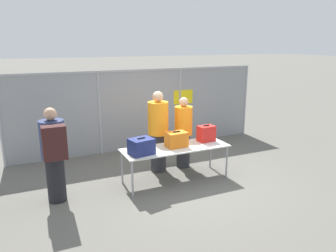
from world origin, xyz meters
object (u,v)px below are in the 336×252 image
(suitcase_orange, at_px, (176,139))
(utility_trailer, at_px, (143,116))
(security_worker_far, at_px, (183,132))
(inspection_table, at_px, (176,149))
(traveler_hooded, at_px, (54,152))
(suitcase_navy, at_px, (141,146))
(suitcase_red, at_px, (206,134))
(security_worker_near, at_px, (158,131))

(suitcase_orange, height_order, utility_trailer, suitcase_orange)
(security_worker_far, bearing_deg, inspection_table, 52.24)
(traveler_hooded, distance_m, utility_trailer, 5.50)
(suitcase_navy, distance_m, suitcase_red, 1.61)
(suitcase_navy, height_order, security_worker_far, security_worker_far)
(suitcase_navy, distance_m, suitcase_orange, 0.84)
(utility_trailer, bearing_deg, traveler_hooded, -127.40)
(traveler_hooded, height_order, utility_trailer, traveler_hooded)
(suitcase_navy, bearing_deg, utility_trailer, 69.05)
(suitcase_navy, relative_size, security_worker_near, 0.28)
(suitcase_red, height_order, security_worker_far, security_worker_far)
(security_worker_near, height_order, security_worker_far, security_worker_near)
(inspection_table, bearing_deg, utility_trailer, 78.12)
(security_worker_far, bearing_deg, suitcase_navy, 30.72)
(suitcase_navy, xyz_separation_m, security_worker_far, (1.31, 0.76, -0.04))
(suitcase_red, bearing_deg, security_worker_near, 149.11)
(suitcase_red, bearing_deg, security_worker_far, 117.73)
(inspection_table, distance_m, security_worker_far, 0.85)
(utility_trailer, bearing_deg, suitcase_navy, -110.95)
(traveler_hooded, height_order, security_worker_far, traveler_hooded)
(suitcase_orange, bearing_deg, suitcase_red, 6.18)
(inspection_table, bearing_deg, security_worker_near, 99.69)
(security_worker_near, relative_size, utility_trailer, 0.49)
(suitcase_orange, height_order, traveler_hooded, traveler_hooded)
(suitcase_orange, distance_m, security_worker_far, 0.79)
(utility_trailer, bearing_deg, security_worker_far, -96.15)
(security_worker_near, relative_size, security_worker_far, 1.11)
(inspection_table, height_order, security_worker_far, security_worker_far)
(traveler_hooded, distance_m, security_worker_far, 2.99)
(suitcase_red, xyz_separation_m, traveler_hooded, (-3.20, -0.08, 0.05))
(inspection_table, height_order, utility_trailer, utility_trailer)
(traveler_hooded, relative_size, security_worker_far, 1.06)
(suitcase_red, bearing_deg, suitcase_orange, -173.82)
(security_worker_far, bearing_deg, utility_trailer, -95.35)
(inspection_table, bearing_deg, suitcase_navy, -172.47)
(suitcase_red, bearing_deg, inspection_table, -172.22)
(inspection_table, distance_m, security_worker_near, 0.71)
(suitcase_orange, relative_size, security_worker_near, 0.24)
(inspection_table, xyz_separation_m, traveler_hooded, (-2.40, 0.03, 0.28))
(suitcase_red, relative_size, traveler_hooded, 0.21)
(security_worker_near, bearing_deg, traveler_hooded, 29.48)
(security_worker_far, bearing_deg, traveler_hooded, 12.76)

